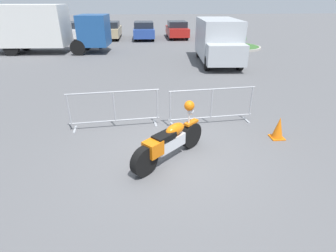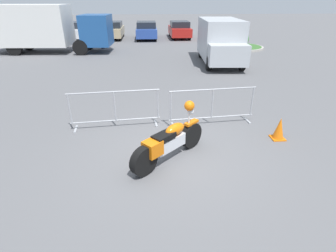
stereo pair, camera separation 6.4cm
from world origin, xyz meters
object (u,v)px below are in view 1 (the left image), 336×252
(crowd_barrier_far, at_px, (212,106))
(box_truck, at_px, (41,27))
(parked_car_blue, at_px, (144,30))
(parked_car_red, at_px, (177,29))
(parked_car_white, at_px, (76,30))
(parked_car_tan, at_px, (110,30))
(traffic_cone, at_px, (279,128))
(delivery_van, at_px, (218,40))
(motorcycle, at_px, (170,141))
(pedestrian, at_px, (99,36))
(crowd_barrier_near, at_px, (114,109))
(parked_car_black, at_px, (41,31))

(crowd_barrier_far, height_order, box_truck, box_truck)
(parked_car_blue, height_order, parked_car_red, parked_car_blue)
(parked_car_white, relative_size, parked_car_red, 1.00)
(parked_car_tan, distance_m, traffic_cone, 20.53)
(parked_car_tan, xyz_separation_m, parked_car_red, (6.06, 0.01, -0.00))
(crowd_barrier_far, distance_m, delivery_van, 8.36)
(motorcycle, height_order, box_truck, box_truck)
(crowd_barrier_far, relative_size, pedestrian, 1.48)
(delivery_van, bearing_deg, parked_car_red, -170.34)
(motorcycle, xyz_separation_m, delivery_van, (3.63, 9.82, 0.77))
(parked_car_red, distance_m, pedestrian, 8.18)
(motorcycle, height_order, pedestrian, pedestrian)
(crowd_barrier_near, relative_size, box_truck, 0.32)
(motorcycle, bearing_deg, parked_car_black, 72.33)
(crowd_barrier_near, distance_m, crowd_barrier_far, 2.75)
(parked_car_blue, height_order, pedestrian, pedestrian)
(motorcycle, relative_size, parked_car_red, 0.40)
(parked_car_black, distance_m, traffic_cone, 23.29)
(motorcycle, xyz_separation_m, parked_car_tan, (-3.49, 20.26, 0.27))
(crowd_barrier_near, xyz_separation_m, parked_car_white, (-5.14, 18.46, 0.18))
(motorcycle, distance_m, parked_car_tan, 20.56)
(crowd_barrier_far, xyz_separation_m, pedestrian, (-5.05, 13.19, 0.36))
(box_truck, height_order, parked_car_red, box_truck)
(crowd_barrier_far, xyz_separation_m, delivery_van, (2.25, 8.03, 0.68))
(motorcycle, relative_size, parked_car_black, 0.43)
(crowd_barrier_near, distance_m, pedestrian, 13.40)
(crowd_barrier_far, bearing_deg, pedestrian, 110.95)
(crowd_barrier_near, bearing_deg, traffic_cone, -13.57)
(crowd_barrier_near, xyz_separation_m, parked_car_tan, (-2.11, 18.46, 0.19))
(motorcycle, bearing_deg, box_truck, 74.70)
(crowd_barrier_far, bearing_deg, delivery_van, 74.34)
(crowd_barrier_far, bearing_deg, traffic_cone, -33.85)
(parked_car_white, bearing_deg, crowd_barrier_near, -164.46)
(parked_car_tan, height_order, parked_car_blue, parked_car_blue)
(parked_car_red, distance_m, traffic_cone, 19.51)
(traffic_cone, bearing_deg, box_truck, 127.76)
(box_truck, bearing_deg, delivery_van, -16.62)
(box_truck, height_order, parked_car_tan, box_truck)
(crowd_barrier_far, height_order, parked_car_white, parked_car_white)
(crowd_barrier_near, bearing_deg, box_truck, 115.72)
(parked_car_blue, relative_size, traffic_cone, 7.39)
(crowd_barrier_near, relative_size, parked_car_red, 0.58)
(parked_car_black, height_order, pedestrian, pedestrian)
(crowd_barrier_far, bearing_deg, parked_car_tan, 104.76)
(parked_car_white, distance_m, traffic_cone, 21.67)
(box_truck, height_order, parked_car_black, box_truck)
(parked_car_tan, height_order, traffic_cone, parked_car_tan)
(box_truck, xyz_separation_m, parked_car_red, (9.69, 6.54, -0.90))
(parked_car_black, height_order, parked_car_white, parked_car_white)
(parked_car_red, bearing_deg, parked_car_white, 90.00)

